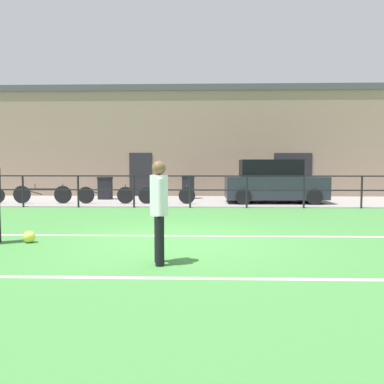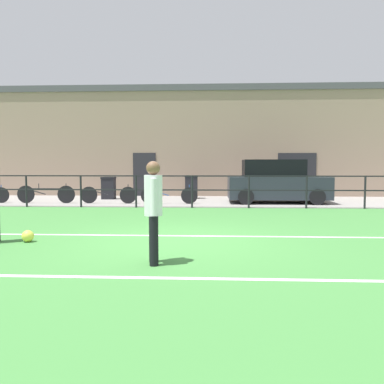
% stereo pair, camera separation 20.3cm
% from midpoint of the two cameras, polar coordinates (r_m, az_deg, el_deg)
% --- Properties ---
extents(ground, '(60.00, 44.00, 0.04)m').
position_cam_midpoint_polar(ground, '(7.90, -2.58, -7.22)').
color(ground, '#42843D').
extents(field_line_touchline, '(36.00, 0.11, 0.00)m').
position_cam_midpoint_polar(field_line_touchline, '(8.38, -2.32, -6.42)').
color(field_line_touchline, white).
rests_on(field_line_touchline, ground).
extents(field_line_hash, '(36.00, 0.11, 0.00)m').
position_cam_midpoint_polar(field_line_hash, '(5.35, -4.76, -12.44)').
color(field_line_hash, white).
rests_on(field_line_hash, ground).
extents(pavement_strip, '(48.00, 5.00, 0.02)m').
position_cam_midpoint_polar(pavement_strip, '(16.30, -0.33, -1.33)').
color(pavement_strip, gray).
rests_on(pavement_strip, ground).
extents(perimeter_fence, '(36.07, 0.07, 1.15)m').
position_cam_midpoint_polar(perimeter_fence, '(13.76, -0.71, 0.77)').
color(perimeter_fence, black).
rests_on(perimeter_fence, ground).
extents(clubhouse_facade, '(28.00, 2.56, 5.34)m').
position_cam_midpoint_polar(clubhouse_facade, '(19.97, 0.06, 7.31)').
color(clubhouse_facade, gray).
rests_on(clubhouse_facade, ground).
extents(player_striker, '(0.28, 0.43, 1.57)m').
position_cam_midpoint_polar(player_striker, '(5.94, -5.82, -2.04)').
color(player_striker, black).
rests_on(player_striker, ground).
extents(soccer_ball_spare, '(0.23, 0.23, 0.23)m').
position_cam_midpoint_polar(soccer_ball_spare, '(8.31, -23.37, -6.02)').
color(soccer_ball_spare, '#E5E04C').
rests_on(soccer_ball_spare, ground).
extents(parked_car_red, '(3.90, 1.91, 1.71)m').
position_cam_midpoint_polar(parked_car_red, '(15.84, 11.47, 1.38)').
color(parked_car_red, '#282D38').
rests_on(parked_car_red, pavement_strip).
extents(bicycle_parked_0, '(2.20, 0.04, 0.74)m').
position_cam_midpoint_polar(bicycle_parked_0, '(15.05, -4.13, -0.46)').
color(bicycle_parked_0, black).
rests_on(bicycle_parked_0, pavement_strip).
extents(bicycle_parked_2, '(2.20, 0.04, 0.75)m').
position_cam_midpoint_polar(bicycle_parked_2, '(15.47, -12.90, -0.40)').
color(bicycle_parked_2, black).
rests_on(bicycle_parked_2, pavement_strip).
extents(bicycle_parked_3, '(2.31, 0.04, 0.78)m').
position_cam_midpoint_polar(bicycle_parked_3, '(16.28, -21.40, -0.31)').
color(bicycle_parked_3, black).
rests_on(bicycle_parked_3, pavement_strip).
extents(trash_bin_0, '(0.58, 0.50, 0.97)m').
position_cam_midpoint_polar(trash_bin_0, '(17.48, -12.92, 0.58)').
color(trash_bin_0, black).
rests_on(trash_bin_0, pavement_strip).
extents(trash_bin_1, '(0.57, 0.48, 1.04)m').
position_cam_midpoint_polar(trash_bin_1, '(17.41, -0.89, 0.77)').
color(trash_bin_1, black).
rests_on(trash_bin_1, pavement_strip).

